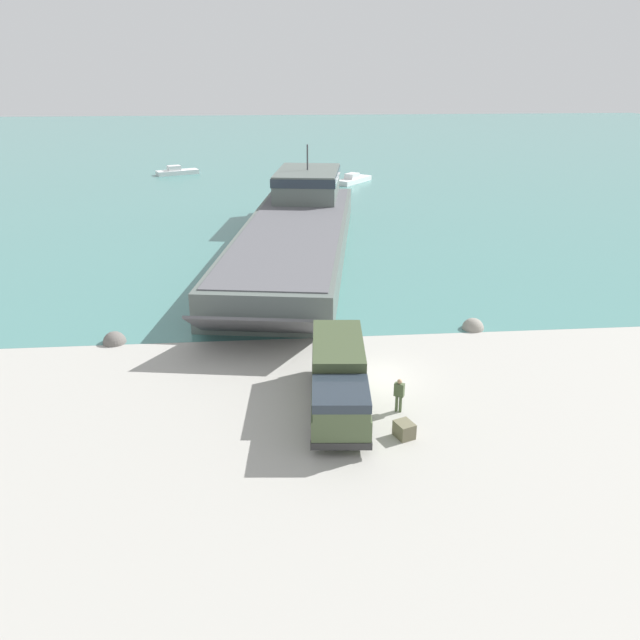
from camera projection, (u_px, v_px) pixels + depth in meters
ground_plane at (373, 377)px, 31.38m from camera, size 240.00×240.00×0.00m
water_surface at (291, 149)px, 119.21m from camera, size 240.00×180.00×0.01m
landing_craft at (298, 226)px, 53.27m from camera, size 13.64×38.09×7.61m
military_truck at (339, 379)px, 28.02m from camera, size 3.09×8.04×2.83m
soldier_on_ramp at (399, 393)px, 27.94m from camera, size 0.50×0.43×1.64m
moored_boat_a at (290, 179)px, 84.04m from camera, size 3.76×8.13×1.31m
moored_boat_b at (177, 171)px, 90.41m from camera, size 6.25×4.14×1.28m
moored_boat_c at (353, 179)px, 83.96m from camera, size 5.47×6.17×1.29m
cargo_crate at (404, 430)px, 26.23m from camera, size 0.93×1.01×0.68m
shoreline_rock_a at (115, 343)px, 35.34m from camera, size 1.31×1.31×1.31m
shoreline_rock_b at (473, 329)px, 37.22m from camera, size 1.30×1.30×1.30m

